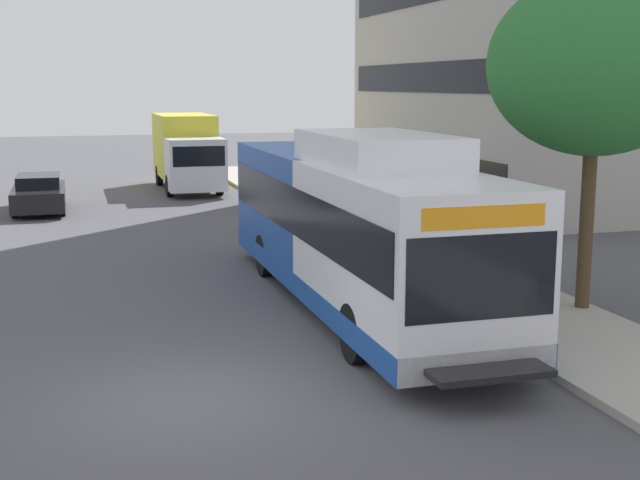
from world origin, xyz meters
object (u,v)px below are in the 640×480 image
at_px(transit_bus, 354,225).
at_px(box_truck_background, 187,150).
at_px(parked_car_far_lane, 39,193).
at_px(street_tree_near_stop, 596,65).

distance_m(transit_bus, box_truck_background, 20.91).
bearing_deg(transit_bus, parked_car_far_lane, 112.88).
xyz_separation_m(street_tree_near_stop, box_truck_background, (-4.86, 22.82, -3.18)).
relative_size(transit_bus, street_tree_near_stop, 1.87).
bearing_deg(street_tree_near_stop, transit_bus, 155.53).
height_order(transit_bus, box_truck_background, transit_bus).
distance_m(parked_car_far_lane, box_truck_background, 7.94).
distance_m(street_tree_near_stop, box_truck_background, 23.55).
bearing_deg(box_truck_background, parked_car_far_lane, -140.20).
bearing_deg(parked_car_far_lane, street_tree_near_stop, -58.48).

